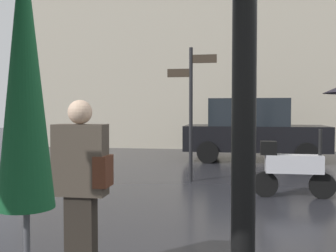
% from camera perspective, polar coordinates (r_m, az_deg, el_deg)
% --- Properties ---
extents(folded_patio_umbrella_near, '(0.38, 0.38, 2.60)m').
position_cam_1_polar(folded_patio_umbrella_near, '(2.38, -19.86, 5.80)').
color(folded_patio_umbrella_near, black).
rests_on(folded_patio_umbrella_near, ground).
extents(pedestrian_with_bag, '(0.51, 0.24, 1.66)m').
position_cam_1_polar(pedestrian_with_bag, '(3.71, -12.21, -7.49)').
color(pedestrian_with_bag, '#2A241E').
rests_on(pedestrian_with_bag, ground).
extents(parked_scooter, '(1.45, 0.32, 1.23)m').
position_cam_1_polar(parked_scooter, '(7.46, 17.23, -5.60)').
color(parked_scooter, black).
rests_on(parked_scooter, ground).
extents(parked_car_left, '(4.30, 1.99, 1.92)m').
position_cam_1_polar(parked_car_left, '(12.64, 12.00, -0.47)').
color(parked_car_left, black).
rests_on(parked_car_left, ground).
extents(street_signpost, '(1.08, 0.08, 2.93)m').
position_cam_1_polar(street_signpost, '(8.73, 3.34, 3.68)').
color(street_signpost, black).
rests_on(street_signpost, ground).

